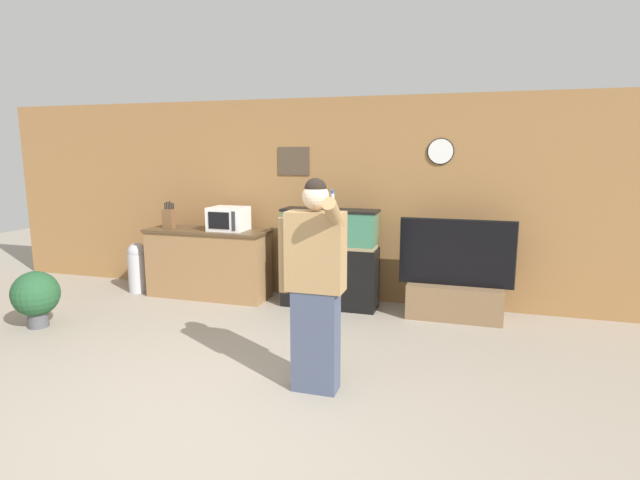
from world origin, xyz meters
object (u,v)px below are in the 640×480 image
(microwave, at_px, (228,219))
(knife_block, at_px, (169,218))
(counter_island, at_px, (209,263))
(tv_on_stand, at_px, (455,290))
(trash_bin, at_px, (138,267))
(aquarium_on_stand, at_px, (330,258))
(person_standing, at_px, (314,283))
(potted_plant, at_px, (36,295))

(microwave, bearing_deg, knife_block, -176.17)
(counter_island, distance_m, tv_on_stand, 3.18)
(microwave, relative_size, tv_on_stand, 0.36)
(trash_bin, bearing_deg, aquarium_on_stand, 2.35)
(aquarium_on_stand, bearing_deg, counter_island, -178.65)
(aquarium_on_stand, relative_size, person_standing, 0.71)
(aquarium_on_stand, height_order, person_standing, person_standing)
(aquarium_on_stand, bearing_deg, microwave, -179.60)
(counter_island, distance_m, potted_plant, 2.03)
(microwave, distance_m, aquarium_on_stand, 1.44)
(counter_island, height_order, knife_block, knife_block)
(aquarium_on_stand, bearing_deg, person_standing, -77.48)
(tv_on_stand, xyz_separation_m, person_standing, (-1.03, -2.15, 0.56))
(counter_island, bearing_deg, person_standing, -44.79)
(potted_plant, xyz_separation_m, trash_bin, (0.17, 1.54, -0.01))
(person_standing, xyz_separation_m, trash_bin, (-3.22, 2.06, -0.55))
(potted_plant, bearing_deg, counter_island, 52.57)
(knife_block, xyz_separation_m, person_standing, (2.71, -2.11, -0.15))
(potted_plant, bearing_deg, knife_block, 66.80)
(tv_on_stand, relative_size, potted_plant, 2.06)
(microwave, height_order, knife_block, knife_block)
(microwave, relative_size, aquarium_on_stand, 0.38)
(knife_block, xyz_separation_m, trash_bin, (-0.51, -0.05, -0.69))
(potted_plant, bearing_deg, aquarium_on_stand, 29.65)
(microwave, bearing_deg, counter_island, -174.29)
(tv_on_stand, relative_size, trash_bin, 1.89)
(trash_bin, bearing_deg, microwave, 4.32)
(aquarium_on_stand, relative_size, trash_bin, 1.79)
(counter_island, relative_size, aquarium_on_stand, 1.35)
(person_standing, xyz_separation_m, potted_plant, (-3.39, 0.52, -0.54))
(aquarium_on_stand, xyz_separation_m, person_standing, (0.48, -2.18, 0.28))
(tv_on_stand, bearing_deg, aquarium_on_stand, 179.13)
(microwave, relative_size, knife_block, 1.29)
(trash_bin, bearing_deg, person_standing, -32.69)
(counter_island, xyz_separation_m, aquarium_on_stand, (1.67, 0.04, 0.16))
(knife_block, relative_size, person_standing, 0.21)
(microwave, bearing_deg, trash_bin, -175.68)
(counter_island, height_order, aquarium_on_stand, aquarium_on_stand)
(knife_block, distance_m, aquarium_on_stand, 2.27)
(microwave, xyz_separation_m, person_standing, (1.85, -2.17, -0.16))
(person_standing, relative_size, potted_plant, 2.74)
(person_standing, relative_size, trash_bin, 2.51)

